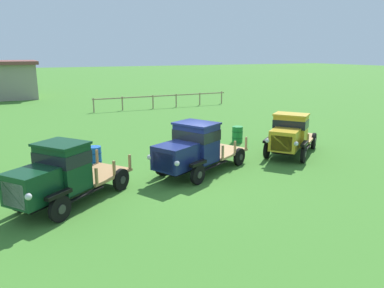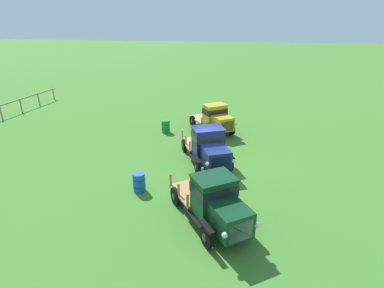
% 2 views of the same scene
% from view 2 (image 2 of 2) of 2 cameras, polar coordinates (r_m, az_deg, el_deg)
% --- Properties ---
extents(ground_plane, '(240.00, 240.00, 0.00)m').
position_cam_2_polar(ground_plane, '(16.52, 4.43, -4.81)').
color(ground_plane, '#3D7528').
extents(paddock_fence, '(12.75, 0.50, 1.21)m').
position_cam_2_polar(paddock_fence, '(30.24, -31.57, 6.18)').
color(paddock_fence, '#997F60').
rests_on(paddock_fence, ground).
extents(vintage_truck_foreground_near, '(4.62, 4.04, 2.13)m').
position_cam_2_polar(vintage_truck_foreground_near, '(11.61, 4.58, -10.99)').
color(vintage_truck_foreground_near, black).
rests_on(vintage_truck_foreground_near, ground).
extents(vintage_truck_second_in_line, '(5.18, 3.75, 2.15)m').
position_cam_2_polar(vintage_truck_second_in_line, '(16.51, 3.27, -0.48)').
color(vintage_truck_second_in_line, black).
rests_on(vintage_truck_second_in_line, ground).
extents(vintage_truck_midrow_center, '(4.54, 4.03, 2.09)m').
position_cam_2_polar(vintage_truck_midrow_center, '(21.62, 4.50, 4.90)').
color(vintage_truck_midrow_center, black).
rests_on(vintage_truck_midrow_center, ground).
extents(oil_drum_beside_row, '(0.60, 0.60, 0.93)m').
position_cam_2_polar(oil_drum_beside_row, '(14.46, -10.05, -7.19)').
color(oil_drum_beside_row, '#1951B2').
rests_on(oil_drum_beside_row, ground).
extents(oil_drum_near_fence, '(0.62, 0.62, 0.91)m').
position_cam_2_polar(oil_drum_near_fence, '(21.91, -5.04, 3.37)').
color(oil_drum_near_fence, '#1E7F33').
rests_on(oil_drum_near_fence, ground).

